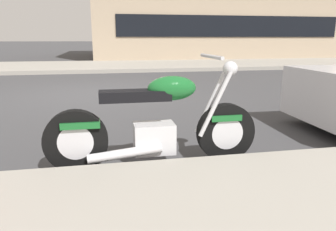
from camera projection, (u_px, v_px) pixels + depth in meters
ground_plane at (94, 94)px, 7.39m from camera, size 260.00×260.00×0.00m
parking_stall_stripe at (86, 153)px, 3.61m from camera, size 0.12×2.20×0.01m
parked_motorcycle at (156, 125)px, 3.19m from camera, size 2.11×0.62×1.10m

